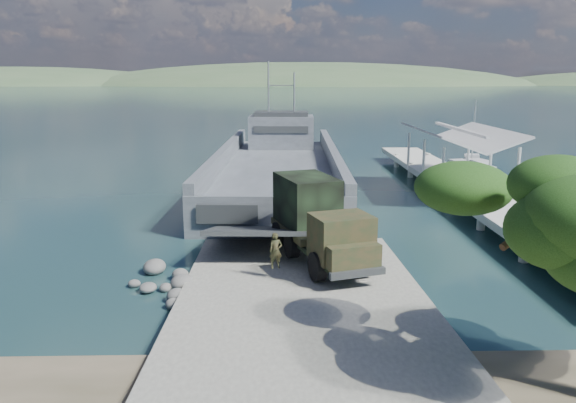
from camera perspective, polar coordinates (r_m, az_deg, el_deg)
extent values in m
plane|color=#193C3C|center=(24.37, 1.32, -9.38)|extent=(1400.00, 1400.00, 0.00)
cube|color=slate|center=(23.35, 1.44, -9.73)|extent=(10.00, 18.00, 0.50)
cube|color=beige|center=(43.71, 17.46, 1.33)|extent=(4.00, 44.00, 0.50)
cube|color=#484E55|center=(47.99, -0.98, 2.27)|extent=(11.02, 33.05, 2.73)
cube|color=#484E55|center=(48.03, -6.48, 4.64)|extent=(1.87, 32.71, 1.42)
cube|color=#484E55|center=(47.76, 4.53, 4.63)|extent=(1.87, 32.71, 1.42)
cube|color=#484E55|center=(32.00, -1.84, -1.92)|extent=(9.82, 0.80, 2.83)
cube|color=#484E55|center=(58.38, -0.68, 7.10)|extent=(6.70, 4.60, 3.27)
cube|color=#2C3032|center=(58.23, -0.68, 8.91)|extent=(5.58, 3.69, 0.44)
cylinder|color=#A0A3A6|center=(58.17, -2.00, 11.38)|extent=(0.17, 0.17, 5.45)
cylinder|color=#A0A3A6|center=(58.12, 0.63, 10.84)|extent=(0.17, 0.17, 4.36)
cylinder|color=black|center=(24.27, 3.02, -6.61)|extent=(0.81, 1.35, 1.28)
cylinder|color=black|center=(25.16, 7.83, -6.01)|extent=(0.81, 1.35, 1.28)
cylinder|color=black|center=(27.24, 0.39, -4.42)|extent=(0.81, 1.35, 1.28)
cylinder|color=black|center=(28.04, 4.76, -3.97)|extent=(0.81, 1.35, 1.28)
cylinder|color=black|center=(29.03, -0.90, -3.35)|extent=(0.81, 1.35, 1.28)
cylinder|color=black|center=(29.78, 3.24, -2.95)|extent=(0.81, 1.35, 1.28)
cube|color=black|center=(27.05, 3.07, -4.24)|extent=(4.32, 7.78, 0.25)
cube|color=#21331C|center=(24.42, 5.44, -3.62)|extent=(2.94, 2.62, 1.97)
cube|color=#21331C|center=(23.54, 6.60, -5.52)|extent=(2.42, 1.53, 0.98)
cube|color=#21331C|center=(28.19, 2.03, -2.80)|extent=(3.71, 5.06, 0.34)
cube|color=black|center=(28.02, 1.91, 0.11)|extent=(3.38, 4.28, 2.46)
cube|color=#2C3032|center=(23.32, 7.08, -7.25)|extent=(2.42, 0.98, 0.30)
imported|color=#21331C|center=(24.69, -1.25, -5.88)|extent=(0.65, 0.50, 1.59)
cube|color=#BCBCBC|center=(58.49, 18.09, 3.30)|extent=(3.09, 6.03, 0.95)
cube|color=#BCBCBC|center=(57.54, 18.72, 3.75)|extent=(1.85, 2.00, 0.63)
cylinder|color=#A0A3A6|center=(58.07, 18.32, 6.63)|extent=(0.11, 0.11, 6.32)
cube|color=#BCBCBC|center=(63.40, 18.18, 3.95)|extent=(2.93, 5.31, 0.83)
cube|color=#BCBCBC|center=(62.41, 18.24, 4.33)|extent=(1.68, 1.80, 0.56)
cylinder|color=#A0A3A6|center=(63.05, 18.37, 6.65)|extent=(0.09, 0.09, 5.56)
ellipsoid|color=#16360E|center=(17.94, 17.39, 1.34)|extent=(2.90, 2.90, 1.66)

